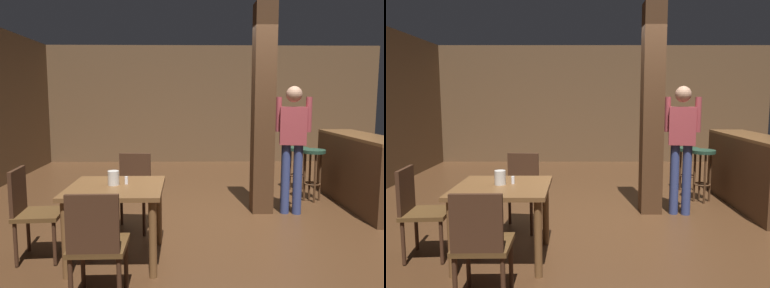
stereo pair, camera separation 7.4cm
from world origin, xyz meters
The scene contains 13 objects.
ground_plane centered at (0.00, 0.00, 0.00)m, with size 10.80×10.80×0.00m, color #422816.
wall_back centered at (0.00, 4.50, 1.40)m, with size 8.00×0.10×2.80m, color brown.
pillar centered at (0.36, 0.40, 1.40)m, with size 0.28×0.28×2.80m, color #422816.
dining_table centered at (-1.36, -1.12, 0.61)m, with size 0.89×0.89×0.73m.
chair_west centered at (-2.19, -1.09, 0.51)m, with size 0.45×0.45×0.89m.
chair_south centered at (-1.36, -1.95, 0.51)m, with size 0.43×0.43×0.89m.
chair_north centered at (-1.32, -0.25, 0.51)m, with size 0.46×0.46×0.89m.
napkin_cup centered at (-1.39, -1.08, 0.80)m, with size 0.11×0.11×0.14m, color beige.
salt_shaker centered at (-1.27, -1.05, 0.77)m, with size 0.03×0.03×0.07m, color silver.
standing_person centered at (0.74, 0.30, 1.00)m, with size 0.47×0.27×1.72m.
bar_counter centered at (1.78, 0.67, 0.53)m, with size 0.56×2.08×1.03m.
bar_stool_near centered at (1.24, 0.91, 0.60)m, with size 0.36×0.36×0.79m.
bar_stool_mid centered at (1.22, 1.62, 0.55)m, with size 0.37×0.37×0.73m.
Camera 1 is at (-0.71, -4.62, 1.58)m, focal length 35.00 mm.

